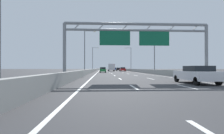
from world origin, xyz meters
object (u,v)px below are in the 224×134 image
(streetlamp_right_far, at_px, (130,58))
(white_car, at_px, (196,74))
(sign_gantry, at_px, (136,36))
(streetlamp_right_mid, at_px, (153,49))
(box_truck, at_px, (111,67))
(blue_car, at_px, (115,69))
(green_car, at_px, (103,70))
(yellow_car, at_px, (113,69))
(silver_car, at_px, (103,69))
(streetlamp_left_mid, at_px, (86,49))
(black_car, at_px, (118,69))
(streetlamp_left_far, at_px, (93,58))
(red_car, at_px, (123,69))

(streetlamp_right_far, bearing_deg, white_car, -93.70)
(sign_gantry, xyz_separation_m, streetlamp_right_mid, (7.53, 19.12, 0.58))
(streetlamp_right_far, bearing_deg, box_truck, 161.45)
(blue_car, distance_m, green_car, 51.52)
(streetlamp_right_far, bearing_deg, yellow_car, 94.71)
(silver_car, xyz_separation_m, box_truck, (3.33, -42.54, 0.83))
(streetlamp_left_mid, distance_m, black_car, 43.35)
(white_car, bearing_deg, green_car, 101.90)
(sign_gantry, relative_size, streetlamp_left_far, 1.72)
(streetlamp_left_mid, distance_m, green_car, 12.50)
(box_truck, bearing_deg, streetlamp_left_far, -161.02)
(black_car, bearing_deg, yellow_car, 89.91)
(streetlamp_left_far, xyz_separation_m, silver_car, (4.04, 45.08, -4.62))
(sign_gantry, bearing_deg, green_car, 96.86)
(white_car, bearing_deg, silver_car, 94.07)
(blue_car, xyz_separation_m, silver_car, (-7.11, 15.14, 0.02))
(streetlamp_left_far, height_order, box_truck, streetlamp_left_far)
(streetlamp_right_mid, relative_size, white_car, 2.08)
(green_car, height_order, box_truck, box_truck)
(streetlamp_right_mid, relative_size, silver_car, 2.15)
(black_car, relative_size, silver_car, 0.99)
(blue_car, distance_m, white_car, 86.51)
(white_car, relative_size, red_car, 0.98)
(silver_car, bearing_deg, streetlamp_right_mid, -81.96)
(yellow_car, bearing_deg, streetlamp_left_mid, -97.68)
(streetlamp_right_far, bearing_deg, streetlamp_left_far, 180.00)
(sign_gantry, distance_m, streetlamp_left_mid, 20.51)
(blue_car, relative_size, red_car, 0.96)
(streetlamp_right_far, distance_m, blue_car, 30.52)
(sign_gantry, height_order, blue_car, sign_gantry)
(silver_car, bearing_deg, sign_gantry, -88.00)
(silver_car, bearing_deg, black_car, -79.12)
(yellow_car, bearing_deg, streetlamp_right_far, -85.29)
(sign_gantry, height_order, yellow_car, sign_gantry)
(streetlamp_right_mid, distance_m, blue_car, 62.26)
(streetlamp_left_far, bearing_deg, streetlamp_left_mid, -90.00)
(streetlamp_left_far, relative_size, white_car, 2.08)
(yellow_car, distance_m, red_car, 53.48)
(black_car, bearing_deg, silver_car, 100.88)
(green_car, relative_size, red_car, 0.88)
(streetlamp_left_mid, bearing_deg, streetlamp_right_far, 65.01)
(yellow_car, height_order, box_truck, box_truck)
(red_car, bearing_deg, streetlamp_right_far, 51.47)
(black_car, bearing_deg, streetlamp_left_mid, -104.57)
(sign_gantry, relative_size, black_car, 3.76)
(streetlamp_right_mid, xyz_separation_m, white_car, (-3.66, -24.54, -4.64))
(sign_gantry, bearing_deg, streetlamp_right_mid, 68.51)
(sign_gantry, distance_m, white_car, 7.79)
(streetlamp_right_mid, xyz_separation_m, black_car, (-4.09, 41.72, -4.66))
(black_car, bearing_deg, blue_car, 89.14)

